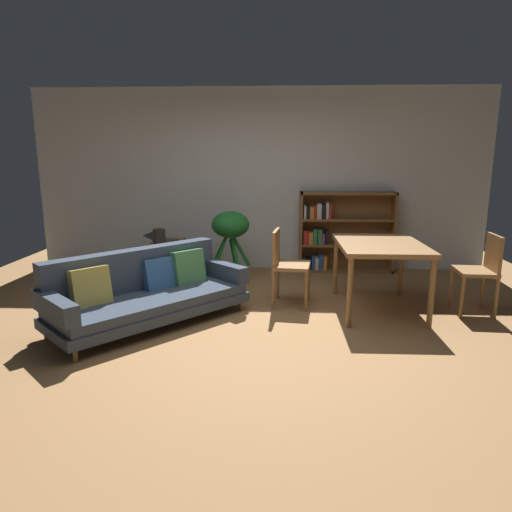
{
  "coord_description": "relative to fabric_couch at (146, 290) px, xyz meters",
  "views": [
    {
      "loc": [
        0.25,
        -4.27,
        1.71
      ],
      "look_at": [
        0.04,
        0.36,
        0.69
      ],
      "focal_mm": 31.93,
      "sensor_mm": 36.0,
      "label": 1
    }
  ],
  "objects": [
    {
      "name": "back_wall_panel",
      "position": [
        1.11,
        2.46,
        1.02
      ],
      "size": [
        6.8,
        0.1,
        2.7
      ],
      "primitive_type": "cube",
      "color": "silver",
      "rests_on": "ground_plane"
    },
    {
      "name": "dining_chair_far",
      "position": [
        1.47,
        0.61,
        0.18
      ],
      "size": [
        0.46,
        0.51,
        0.88
      ],
      "color": "olive",
      "rests_on": "ground_plane"
    },
    {
      "name": "desk_speaker",
      "position": [
        -0.19,
        1.33,
        0.31
      ],
      "size": [
        0.16,
        0.16,
        0.26
      ],
      "color": "#2D2823",
      "rests_on": "media_console"
    },
    {
      "name": "open_laptop",
      "position": [
        -0.27,
        1.82,
        0.21
      ],
      "size": [
        0.46,
        0.36,
        0.11
      ],
      "color": "#333338",
      "rests_on": "media_console"
    },
    {
      "name": "dining_chair_near",
      "position": [
        3.6,
        0.41,
        0.18
      ],
      "size": [
        0.41,
        0.45,
        0.88
      ],
      "color": "olive",
      "rests_on": "ground_plane"
    },
    {
      "name": "potted_floor_plant",
      "position": [
        0.73,
        1.56,
        0.32
      ],
      "size": [
        0.55,
        0.51,
        0.98
      ],
      "color": "#9E9389",
      "rests_on": "ground_plane"
    },
    {
      "name": "bookshelf",
      "position": [
        2.3,
        2.29,
        0.25
      ],
      "size": [
        1.4,
        0.29,
        1.2
      ],
      "color": "brown",
      "rests_on": "ground_plane"
    },
    {
      "name": "dining_table",
      "position": [
        2.5,
        0.48,
        0.36
      ],
      "size": [
        0.91,
        1.23,
        0.77
      ],
      "color": "olive",
      "rests_on": "ground_plane"
    },
    {
      "name": "media_console",
      "position": [
        -0.21,
        1.63,
        -0.08
      ],
      "size": [
        0.41,
        1.03,
        0.52
      ],
      "color": "olive",
      "rests_on": "ground_plane"
    },
    {
      "name": "ground_plane",
      "position": [
        1.11,
        -0.24,
        -0.33
      ],
      "size": [
        8.16,
        8.16,
        0.0
      ],
      "primitive_type": "plane",
      "color": "#9E7042"
    },
    {
      "name": "fabric_couch",
      "position": [
        0.0,
        0.0,
        0.0
      ],
      "size": [
        1.99,
        2.04,
        0.74
      ],
      "color": "olive",
      "rests_on": "ground_plane"
    }
  ]
}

